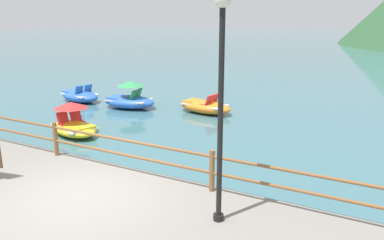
% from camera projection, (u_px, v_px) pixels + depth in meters
% --- Properties ---
extents(ground_plane, '(200.00, 200.00, 0.00)m').
position_uv_depth(ground_plane, '(342.00, 55.00, 42.39)').
color(ground_plane, '#3D6B75').
extents(dock_railing, '(23.92, 0.12, 0.95)m').
position_uv_depth(dock_railing, '(125.00, 149.00, 9.46)').
color(dock_railing, brown).
rests_on(dock_railing, promenade_dock).
extents(lamp_post, '(0.28, 0.28, 4.14)m').
position_uv_depth(lamp_post, '(221.00, 91.00, 6.65)').
color(lamp_post, black).
rests_on(lamp_post, promenade_dock).
extents(pedal_boat_0, '(2.65, 1.71, 1.28)m').
position_uv_depth(pedal_boat_0, '(129.00, 99.00, 17.79)').
color(pedal_boat_0, blue).
rests_on(pedal_boat_0, ground).
extents(pedal_boat_1, '(2.59, 1.75, 0.89)m').
position_uv_depth(pedal_boat_1, '(80.00, 96.00, 19.20)').
color(pedal_boat_1, blue).
rests_on(pedal_boat_1, ground).
extents(pedal_boat_2, '(2.51, 1.91, 1.19)m').
position_uv_depth(pedal_boat_2, '(74.00, 124.00, 13.78)').
color(pedal_boat_2, yellow).
rests_on(pedal_boat_2, ground).
extents(pedal_boat_3, '(2.67, 1.49, 0.89)m').
position_uv_depth(pedal_boat_3, '(205.00, 106.00, 16.92)').
color(pedal_boat_3, orange).
rests_on(pedal_boat_3, ground).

